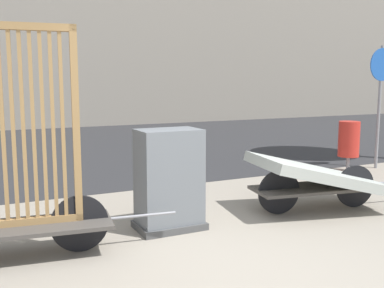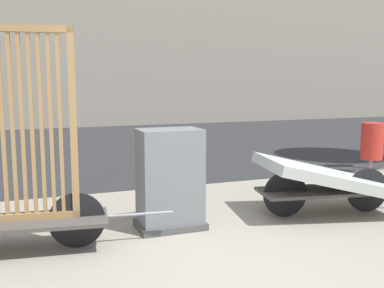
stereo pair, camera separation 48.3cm
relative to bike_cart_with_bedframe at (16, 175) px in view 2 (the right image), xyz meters
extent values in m
plane|color=gray|center=(1.88, -1.25, -0.80)|extent=(60.00, 60.00, 0.00)
cube|color=#2D2D30|center=(1.88, 7.34, -0.79)|extent=(56.00, 10.37, 0.01)
cube|color=#4C4742|center=(-0.01, 0.00, -0.48)|extent=(1.85, 0.85, 0.04)
cylinder|color=black|center=(0.57, -0.07, -0.50)|extent=(0.58, 0.11, 0.58)
cylinder|color=gray|center=(1.22, -0.16, -0.48)|extent=(0.70, 0.12, 0.03)
cube|color=#A87F4C|center=(-0.01, 0.00, -0.43)|extent=(1.22, 0.23, 0.07)
cube|color=#A87F4C|center=(-0.01, 0.00, 1.43)|extent=(1.22, 0.23, 0.07)
cube|color=#A87F4C|center=(0.57, -0.07, 0.50)|extent=(0.08, 0.08, 1.93)
cube|color=#A87F4C|center=(-0.10, 0.01, 0.50)|extent=(0.04, 0.05, 1.86)
cube|color=#A87F4C|center=(-0.01, 0.00, 0.50)|extent=(0.04, 0.05, 1.86)
cube|color=#A87F4C|center=(0.08, -0.01, 0.50)|extent=(0.04, 0.05, 1.86)
cube|color=#A87F4C|center=(0.17, -0.02, 0.50)|extent=(0.04, 0.05, 1.86)
cube|color=#A87F4C|center=(0.26, -0.03, 0.50)|extent=(0.04, 0.05, 1.86)
cube|color=#A87F4C|center=(0.35, -0.05, 0.50)|extent=(0.04, 0.05, 1.86)
cube|color=#A87F4C|center=(0.44, -0.06, 0.50)|extent=(0.04, 0.05, 1.86)
cube|color=#4C4742|center=(3.76, 0.00, -0.48)|extent=(1.86, 0.91, 0.04)
cylinder|color=black|center=(4.33, -0.10, -0.50)|extent=(0.58, 0.13, 0.58)
cylinder|color=black|center=(3.19, 0.10, -0.50)|extent=(0.58, 0.13, 0.58)
cube|color=#B2B7AD|center=(3.76, 0.00, -0.29)|extent=(1.87, 1.35, 0.54)
cube|color=#4C4C4C|center=(1.67, 0.19, -0.76)|extent=(0.78, 0.53, 0.08)
cube|color=slate|center=(1.67, 0.19, -0.21)|extent=(0.72, 0.47, 1.18)
cylinder|color=gray|center=(6.10, 1.80, -0.65)|extent=(0.06, 0.06, 0.29)
cylinder|color=red|center=(6.10, 1.80, -0.17)|extent=(0.39, 0.39, 0.68)
camera|label=1|loc=(-0.34, -4.52, 0.93)|focal=42.00mm
camera|label=2|loc=(0.10, -4.72, 0.93)|focal=42.00mm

